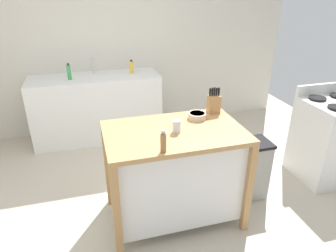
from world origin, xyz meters
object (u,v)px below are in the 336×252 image
Objects in this scene: kitchen_island at (174,171)px; bowl_ceramic_wide at (197,116)px; trash_bin at (249,169)px; drinking_cup at (177,126)px; bottle_spray_cleaner at (132,67)px; pepper_grinder at (163,142)px; sink_faucet at (93,66)px; knife_block at (214,103)px; bottle_hand_soap at (69,72)px; stove at (328,140)px.

bowl_ceramic_wide is (0.27, 0.18, 0.43)m from kitchen_island.
drinking_cup is at bearing -171.71° from trash_bin.
bottle_spray_cleaner reaches higher than kitchen_island.
pepper_grinder is 1.29m from trash_bin.
drinking_cup is 1.93m from bottle_spray_cleaner.
pepper_grinder is 0.80× the size of sink_faucet.
sink_faucet is (-1.03, 1.75, 0.01)m from knife_block.
sink_faucet reaches higher than bowl_ceramic_wide.
trash_bin is (0.82, 0.12, -0.65)m from drinking_cup.
bottle_spray_cleaner is (-0.31, 1.72, 0.05)m from bowl_ceramic_wide.
bowl_ceramic_wide is 0.88× the size of bottle_spray_cleaner.
bottle_hand_soap is (-0.31, -0.21, -0.01)m from sink_faucet.
drinking_cup is (-0.46, -0.30, -0.04)m from knife_block.
kitchen_island is 11.48× the size of drinking_cup.
sink_faucet is at bearing 166.56° from bottle_spray_cleaner.
knife_block is 0.89m from pepper_grinder.
pepper_grinder reaches higher than bowl_ceramic_wide.
drinking_cup is at bearing -88.56° from bottle_spray_cleaner.
knife_block is 0.23m from bowl_ceramic_wide.
bowl_ceramic_wide is at bearing -79.71° from bottle_spray_cleaner.
trash_bin is 2.96× the size of bottle_hand_soap.
bottle_hand_soap reaches higher than drinking_cup.
sink_faucet is at bearing 105.35° from kitchen_island.
kitchen_island is at bearing -174.33° from stove.
bottle_spray_cleaner reaches higher than drinking_cup.
sink_faucet is (-0.37, 2.34, 0.02)m from pepper_grinder.
trash_bin is (1.02, 0.41, -0.68)m from pepper_grinder.
bottle_spray_cleaner reaches higher than stove.
bottle_spray_cleaner reaches higher than pepper_grinder.
stove is (2.03, 0.51, -0.53)m from pepper_grinder.
bottle_spray_cleaner is (0.82, 0.08, -0.01)m from bottle_hand_soap.
bottle_spray_cleaner is at bearing 86.29° from pepper_grinder.
pepper_grinder is at bearing -123.26° from drinking_cup.
pepper_grinder is at bearing -72.42° from bottle_hand_soap.
sink_faucet reaches higher than bottle_spray_cleaner.
knife_block is at bearing 176.17° from stove.
bowl_ceramic_wide is at bearing 170.56° from trash_bin.
stove is (1.37, -0.09, -0.54)m from knife_block.
knife_block reaches higher than drinking_cup.
knife_block is 1.32× the size of bottle_spray_cleaner.
bottle_hand_soap reaches higher than pepper_grinder.
kitchen_island is 6.25× the size of bottle_spray_cleaner.
knife_block is 0.24× the size of stove.
bottle_hand_soap reaches higher than kitchen_island.
drinking_cup is 0.58× the size of pepper_grinder.
knife_block is at bearing 24.71° from bowl_ceramic_wide.
kitchen_island is at bearing -64.62° from bottle_hand_soap.
drinking_cup is (-0.26, -0.21, 0.02)m from bowl_ceramic_wide.
knife_block is 1.41× the size of pepper_grinder.
knife_block is (0.47, 0.27, 0.50)m from kitchen_island.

